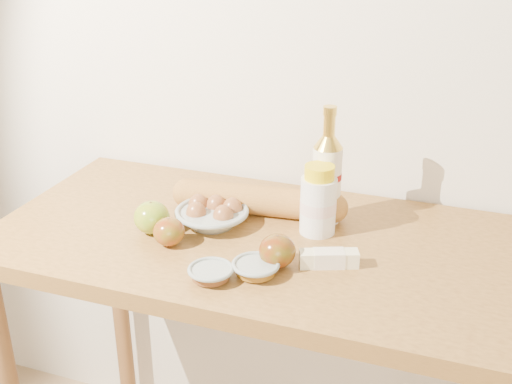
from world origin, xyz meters
TOP-DOWN VIEW (x-y plane):
  - back_wall at (0.00, 1.51)m, footprint 3.50×0.02m
  - table at (0.00, 1.18)m, footprint 1.20×0.60m
  - bourbon_bottle at (0.12, 1.30)m, footprint 0.07×0.07m
  - cream_bottle at (0.11, 1.24)m, footprint 0.10×0.10m
  - egg_bowl at (-0.12, 1.20)m, footprint 0.19×0.19m
  - baguette at (-0.04, 1.28)m, footprint 0.43×0.11m
  - apple_yellowgreen at (-0.23, 1.12)m, footprint 0.10×0.10m
  - apple_redgreen_front at (-0.17, 1.08)m, footprint 0.08×0.08m
  - apple_redgreen_right at (0.07, 1.07)m, footprint 0.10×0.10m
  - sugar_bowl at (-0.03, 0.98)m, footprint 0.11×0.11m
  - syrup_bowl at (0.04, 1.02)m, footprint 0.12×0.12m
  - butter_stick at (0.17, 1.11)m, footprint 0.12×0.07m

SIDE VIEW (x-z plane):
  - table at x=0.00m, z-range 0.33..1.23m
  - sugar_bowl at x=-0.03m, z-range 0.90..0.93m
  - syrup_bowl at x=0.04m, z-range 0.90..0.93m
  - butter_stick at x=0.17m, z-range 0.90..0.93m
  - egg_bowl at x=-0.12m, z-range 0.89..0.95m
  - apple_redgreen_front at x=-0.17m, z-range 0.90..0.96m
  - apple_redgreen_right at x=0.07m, z-range 0.90..0.97m
  - baguette at x=-0.04m, z-range 0.90..0.97m
  - apple_yellowgreen at x=-0.23m, z-range 0.90..0.97m
  - cream_bottle at x=0.11m, z-range 0.89..1.05m
  - bourbon_bottle at x=0.12m, z-range 0.87..1.15m
  - back_wall at x=0.00m, z-range 0.00..2.60m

